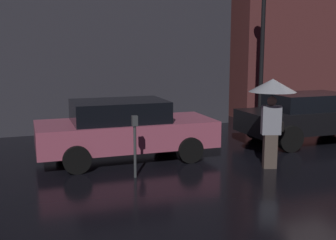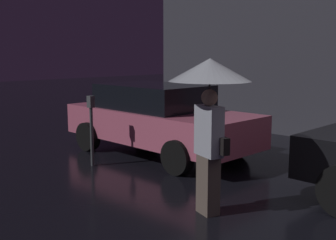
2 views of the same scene
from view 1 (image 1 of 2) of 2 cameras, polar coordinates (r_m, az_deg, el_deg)
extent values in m
plane|color=black|center=(11.60, 19.42, -4.45)|extent=(60.00, 60.00, 0.00)
cube|color=#3D3D47|center=(15.56, -8.45, 15.18)|extent=(8.37, 3.00, 8.47)
cube|color=brown|center=(19.16, 18.17, 11.90)|extent=(7.22, 3.00, 7.22)
cube|color=#DB6684|center=(10.50, -5.65, -1.85)|extent=(4.37, 1.81, 0.65)
cube|color=black|center=(10.35, -6.63, 1.23)|extent=(2.28, 1.57, 0.51)
cylinder|color=black|center=(11.76, -0.29, -2.14)|extent=(0.62, 0.22, 0.62)
cylinder|color=black|center=(10.17, 3.00, -4.05)|extent=(0.62, 0.22, 0.62)
cylinder|color=black|center=(11.18, -13.45, -3.04)|extent=(0.62, 0.22, 0.62)
cylinder|color=black|center=(9.49, -12.25, -5.28)|extent=(0.62, 0.22, 0.62)
cube|color=black|center=(13.01, 18.90, 0.08)|extent=(4.29, 1.68, 0.62)
cube|color=black|center=(12.83, 18.43, 2.42)|extent=(2.23, 1.47, 0.46)
cylinder|color=black|center=(14.53, 20.90, -0.31)|extent=(0.72, 0.22, 0.72)
cylinder|color=black|center=(12.97, 11.95, -1.02)|extent=(0.72, 0.22, 0.72)
cylinder|color=black|center=(11.63, 16.22, -2.44)|extent=(0.72, 0.22, 0.72)
cube|color=#66564C|center=(9.96, 13.64, -4.13)|extent=(0.34, 0.28, 0.79)
cube|color=#B2B7C6|center=(9.81, 13.81, -0.01)|extent=(0.47, 0.33, 0.66)
sphere|color=tan|center=(9.75, 13.91, 2.52)|extent=(0.21, 0.21, 0.21)
cylinder|color=black|center=(9.77, 13.87, 1.47)|extent=(0.02, 0.02, 0.78)
cone|color=silver|center=(9.71, 13.99, 4.58)|extent=(1.06, 1.06, 0.29)
cube|color=black|center=(9.97, 14.90, -0.87)|extent=(0.18, 0.15, 0.22)
cylinder|color=#4C5154|center=(8.97, -4.49, -4.33)|extent=(0.06, 0.06, 1.12)
cube|color=#4C5154|center=(8.83, -4.54, -0.12)|extent=(0.12, 0.10, 0.22)
cylinder|color=black|center=(14.62, 12.55, 7.21)|extent=(0.14, 0.14, 4.29)
camera|label=2|loc=(9.58, 46.54, 2.96)|focal=45.00mm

